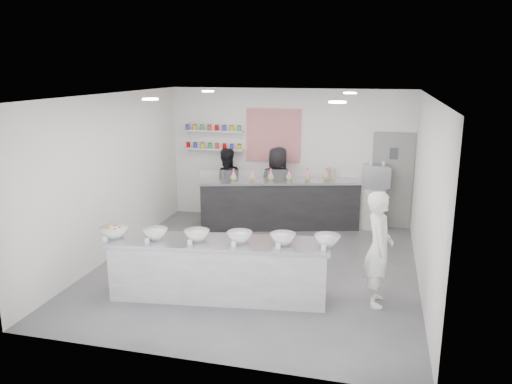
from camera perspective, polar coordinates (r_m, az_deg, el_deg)
floor at (r=8.94m, az=0.04°, el=-8.59°), size 6.00×6.00×0.00m
ceiling at (r=8.27m, az=0.04°, el=10.98°), size 6.00×6.00×0.00m
back_wall at (r=11.36m, az=3.74°, el=4.17°), size 5.50×0.00×5.50m
left_wall at (r=9.52m, az=-16.25°, el=1.70°), size 0.00×6.00×6.00m
right_wall at (r=8.27m, az=18.85°, el=-0.30°), size 0.00×6.00×6.00m
back_door at (r=11.24m, az=15.28°, el=1.25°), size 0.88×0.04×2.10m
pattern_panel at (r=11.33m, az=2.00°, el=6.47°), size 1.25×0.03×1.20m
jar_shelf_lower at (r=11.68m, az=-4.85°, el=4.92°), size 1.45×0.22×0.04m
jar_shelf_upper at (r=11.62m, az=-4.89°, el=6.97°), size 1.45×0.22×0.04m
preserve_jars at (r=11.62m, az=-4.91°, el=6.27°), size 1.45×0.10×0.56m
downlight_0 at (r=7.81m, az=-11.99°, el=10.35°), size 0.24×0.24×0.02m
downlight_1 at (r=7.05m, az=9.28°, el=10.10°), size 0.24×0.24×0.02m
downlight_2 at (r=10.20m, az=-5.51°, el=11.39°), size 0.24×0.24×0.02m
downlight_3 at (r=9.64m, az=10.69°, el=11.06°), size 0.24×0.24×0.02m
prep_counter at (r=7.72m, az=-4.28°, el=-8.78°), size 3.41×1.19×0.91m
back_bar at (r=10.92m, az=2.72°, el=-1.40°), size 3.50×1.55×1.07m
sneeze_guard at (r=10.47m, az=2.89°, el=1.76°), size 3.29×0.94×0.29m
espresso_ledge at (r=11.20m, az=11.27°, el=-1.60°), size 1.28×0.41×0.95m
espresso_machine at (r=11.02m, az=13.60°, el=1.79°), size 0.60×0.41×0.46m
cup_stacks at (r=11.08m, az=8.59°, el=1.81°), size 0.24×0.24×0.35m
prep_bowls at (r=7.53m, az=-4.35°, el=-5.05°), size 3.67×0.95×0.15m
label_cards at (r=7.11m, az=-6.15°, el=-6.61°), size 3.31×0.04×0.07m
cookie_bags at (r=10.77m, az=2.76°, el=2.01°), size 2.09×0.71×0.26m
woman_prep at (r=7.56m, az=13.83°, el=-6.32°), size 0.46×0.66×1.73m
staff_left at (r=11.43m, az=-3.47°, el=0.86°), size 1.01×0.92×1.68m
staff_right at (r=11.13m, az=2.48°, el=0.71°), size 0.87×0.58×1.75m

